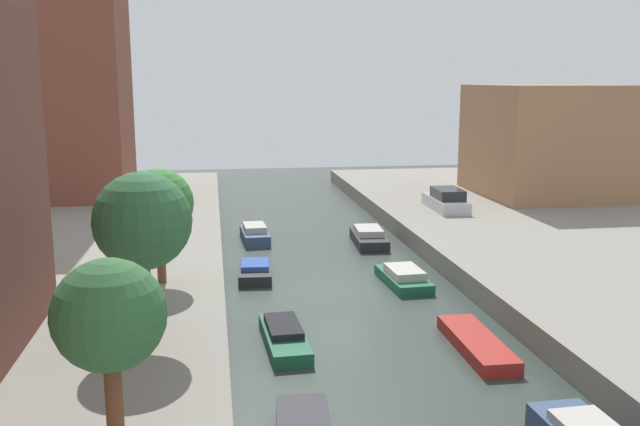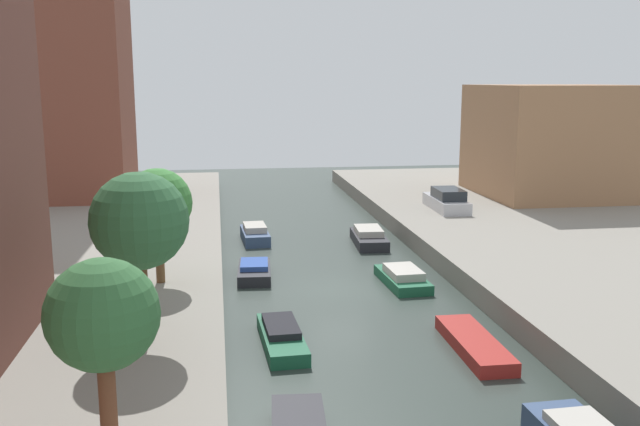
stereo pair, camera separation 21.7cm
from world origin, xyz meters
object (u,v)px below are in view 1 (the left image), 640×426
at_px(moored_boat_left_2, 284,336).
at_px(moored_boat_right_2, 477,344).
at_px(moored_boat_right_4, 369,237).
at_px(moored_boat_left_3, 255,271).
at_px(street_tree_0, 109,317).
at_px(street_tree_1, 142,222).
at_px(moored_boat_left_4, 255,234).
at_px(street_tree_2, 159,204).
at_px(low_block_right, 553,140).
at_px(parked_car, 446,201).
at_px(moored_boat_right_3, 404,277).
at_px(apartment_tower_far, 46,48).

bearing_deg(moored_boat_left_2, moored_boat_right_2, -13.21).
bearing_deg(moored_boat_right_4, moored_boat_left_3, -139.36).
distance_m(street_tree_0, street_tree_1, 7.14).
bearing_deg(moored_boat_right_2, moored_boat_left_2, 166.79).
bearing_deg(moored_boat_left_2, moored_boat_right_4, 66.37).
bearing_deg(street_tree_0, moored_boat_left_4, 79.96).
distance_m(street_tree_1, street_tree_2, 6.34).
bearing_deg(street_tree_1, moored_boat_left_2, 19.49).
height_order(low_block_right, parked_car, low_block_right).
distance_m(street_tree_0, moored_boat_left_2, 10.45).
relative_size(low_block_right, moored_boat_right_4, 2.43).
distance_m(parked_car, moored_boat_right_3, 13.37).
xyz_separation_m(street_tree_1, moored_boat_left_4, (4.31, 17.18, -4.33)).
relative_size(moored_boat_left_2, moored_boat_left_4, 1.15).
bearing_deg(moored_boat_left_3, moored_boat_right_4, 40.64).
xyz_separation_m(street_tree_0, moored_boat_left_4, (4.31, 24.30, -3.83)).
distance_m(apartment_tower_far, low_block_right, 34.81).
bearing_deg(parked_car, moored_boat_left_3, -141.55).
distance_m(moored_boat_left_4, moored_boat_right_2, 18.26).
xyz_separation_m(apartment_tower_far, moored_boat_right_2, (19.22, -28.37, -10.71)).
bearing_deg(moored_boat_right_2, moored_boat_left_3, 124.67).
bearing_deg(street_tree_0, moored_boat_left_2, 63.35).
xyz_separation_m(moored_boat_left_2, moored_boat_right_4, (6.10, 13.94, 0.08)).
height_order(moored_boat_left_2, moored_boat_left_3, moored_boat_left_3).
distance_m(apartment_tower_far, street_tree_1, 30.34).
relative_size(moored_boat_right_3, moored_boat_right_4, 0.95).
xyz_separation_m(parked_car, moored_boat_left_3, (-12.39, -9.84, -1.24)).
bearing_deg(parked_car, moored_boat_left_2, -123.30).
distance_m(low_block_right, moored_boat_left_4, 22.68).
bearing_deg(low_block_right, apartment_tower_far, 172.96).
height_order(apartment_tower_far, low_block_right, apartment_tower_far).
bearing_deg(moored_boat_right_4, moored_boat_left_4, 164.50).
bearing_deg(moored_boat_right_2, moored_boat_right_4, 90.71).
xyz_separation_m(street_tree_2, moored_boat_right_2, (10.64, -6.25, -3.93)).
distance_m(moored_boat_left_2, moored_boat_right_2, 6.46).
bearing_deg(street_tree_2, street_tree_0, -90.00).
relative_size(moored_boat_left_2, moored_boat_right_4, 1.02).
height_order(moored_boat_right_2, moored_boat_right_3, moored_boat_right_3).
height_order(moored_boat_left_2, moored_boat_right_3, moored_boat_right_3).
xyz_separation_m(street_tree_0, moored_boat_left_2, (4.35, 8.66, -3.93)).
xyz_separation_m(street_tree_2, moored_boat_left_4, (4.31, 10.87, -3.76)).
xyz_separation_m(street_tree_2, moored_boat_right_3, (10.28, 1.47, -3.84)).
distance_m(street_tree_2, moored_boat_right_2, 12.95).
distance_m(apartment_tower_far, parked_car, 27.96).
bearing_deg(parked_car, moored_boat_right_3, -116.72).
xyz_separation_m(moored_boat_right_2, moored_boat_right_3, (-0.36, 7.73, 0.09)).
xyz_separation_m(apartment_tower_far, street_tree_1, (8.58, -28.43, -6.22)).
bearing_deg(moored_boat_left_4, moored_boat_left_2, -89.85).
bearing_deg(apartment_tower_far, moored_boat_right_3, -47.58).
bearing_deg(low_block_right, moored_boat_right_4, -149.69).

